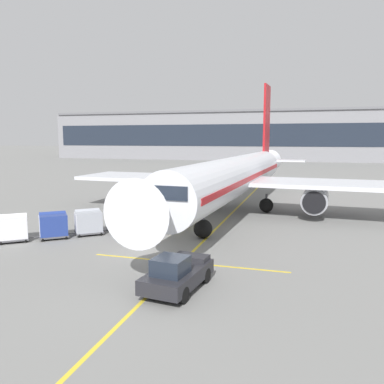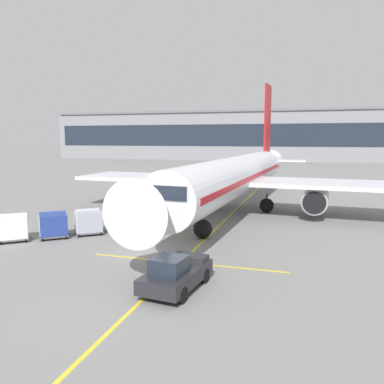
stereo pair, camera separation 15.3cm
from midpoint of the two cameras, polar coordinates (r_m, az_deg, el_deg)
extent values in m
plane|color=slate|center=(25.83, -6.93, -8.65)|extent=(600.00, 600.00, 0.00)
cylinder|color=silver|center=(37.99, 6.51, 2.36)|extent=(5.60, 33.75, 3.72)
cube|color=red|center=(37.99, 6.51, 2.36)|extent=(5.56, 32.41, 0.45)
cone|color=silver|center=(20.46, -5.76, -2.35)|extent=(3.73, 3.91, 3.53)
cone|color=silver|center=(57.34, 11.13, 4.39)|extent=(3.49, 6.11, 3.16)
cube|color=silver|center=(41.70, -4.97, 2.10)|extent=(16.31, 7.61, 0.36)
cylinder|color=#93969E|center=(40.73, -3.72, 0.09)|extent=(2.55, 4.49, 2.30)
cylinder|color=black|center=(38.71, -5.04, -0.33)|extent=(1.96, 0.23, 1.96)
cube|color=silver|center=(37.87, 19.74, 1.08)|extent=(16.31, 7.61, 0.36)
cylinder|color=#93969E|center=(37.39, 17.68, -0.97)|extent=(2.55, 4.49, 2.30)
cylinder|color=black|center=(35.19, 17.53, -1.50)|extent=(1.96, 0.23, 1.96)
cube|color=red|center=(55.81, 11.04, 9.95)|extent=(0.51, 4.04, 10.08)
cube|color=silver|center=(55.56, 10.85, 4.58)|extent=(10.99, 3.29, 0.20)
cube|color=#1E2633|center=(22.72, -2.95, 0.12)|extent=(2.69, 1.82, 0.82)
cylinder|color=#47474C|center=(28.76, 1.73, -4.27)|extent=(0.22, 0.22, 1.14)
sphere|color=black|center=(28.88, 1.73, -5.38)|extent=(1.40, 1.40, 1.40)
cylinder|color=#47474C|center=(40.62, 3.18, -0.70)|extent=(0.22, 0.22, 1.14)
sphere|color=black|center=(40.71, 3.17, -1.50)|extent=(1.40, 1.40, 1.40)
cylinder|color=#47474C|center=(39.40, 10.97, -1.10)|extent=(0.22, 0.22, 1.14)
sphere|color=black|center=(39.49, 10.94, -1.92)|extent=(1.40, 1.40, 1.40)
cube|color=gold|center=(32.84, -4.11, -4.14)|extent=(3.72, 3.22, 0.44)
cube|color=black|center=(32.88, -5.85, -3.13)|extent=(0.81, 0.80, 0.70)
cylinder|color=#333338|center=(33.00, -4.69, -2.98)|extent=(0.08, 0.08, 0.80)
cube|color=gold|center=(32.93, -1.98, -2.19)|extent=(4.63, 3.50, 1.86)
cube|color=black|center=(32.91, -1.98, -2.03)|extent=(4.44, 3.31, 1.71)
cube|color=#333338|center=(32.49, -1.78, -2.11)|extent=(4.10, 2.77, 1.90)
cube|color=#333338|center=(33.33, -2.18, -1.86)|extent=(4.10, 2.77, 1.90)
cylinder|color=black|center=(32.47, -1.76, -4.66)|extent=(0.58, 0.48, 0.56)
cylinder|color=black|center=(33.86, -2.42, -4.14)|extent=(0.58, 0.48, 0.56)
cylinder|color=black|center=(31.94, -5.90, -4.90)|extent=(0.58, 0.48, 0.56)
cylinder|color=black|center=(33.35, -6.39, -4.36)|extent=(0.58, 0.48, 0.56)
cube|color=#515156|center=(31.54, -10.17, -5.28)|extent=(2.56, 2.50, 0.12)
cylinder|color=#4C4C51|center=(31.30, -12.59, -5.47)|extent=(0.59, 0.50, 0.07)
cube|color=navy|center=(31.37, -10.20, -3.84)|extent=(2.42, 2.36, 1.50)
cube|color=navy|center=(31.66, -10.39, -2.77)|extent=(1.96, 1.80, 0.74)
cube|color=silver|center=(31.19, -11.94, -3.96)|extent=(0.93, 1.14, 1.38)
sphere|color=black|center=(32.05, -11.83, -5.22)|extent=(0.30, 0.30, 0.30)
sphere|color=black|center=(30.75, -11.36, -5.77)|extent=(0.30, 0.30, 0.30)
sphere|color=black|center=(32.37, -9.04, -5.02)|extent=(0.30, 0.30, 0.30)
sphere|color=black|center=(31.08, -8.45, -5.55)|extent=(0.30, 0.30, 0.30)
cube|color=#515156|center=(31.06, -14.67, -5.62)|extent=(2.56, 2.50, 0.12)
cylinder|color=#4C4C51|center=(30.92, -17.16, -5.80)|extent=(0.59, 0.50, 0.07)
cube|color=#9EA3AD|center=(30.89, -14.72, -4.16)|extent=(2.42, 2.36, 1.50)
cube|color=#9EA3AD|center=(31.19, -14.86, -3.07)|extent=(1.96, 1.80, 0.74)
cube|color=silver|center=(30.78, -16.50, -4.27)|extent=(0.93, 1.14, 1.38)
sphere|color=black|center=(31.64, -16.28, -5.55)|extent=(0.30, 0.30, 0.30)
sphere|color=black|center=(30.33, -15.99, -6.11)|extent=(0.30, 0.30, 0.30)
sphere|color=black|center=(31.84, -13.40, -5.36)|extent=(0.30, 0.30, 0.30)
sphere|color=black|center=(30.53, -12.99, -5.92)|extent=(0.30, 0.30, 0.30)
cube|color=#515156|center=(30.68, -19.36, -5.98)|extent=(2.56, 2.50, 0.12)
cylinder|color=#4C4C51|center=(30.65, -21.89, -6.14)|extent=(0.59, 0.50, 0.07)
cube|color=navy|center=(30.50, -19.43, -4.50)|extent=(2.42, 2.36, 1.50)
cube|color=navy|center=(30.80, -19.51, -3.39)|extent=(1.96, 1.80, 0.74)
cube|color=silver|center=(30.47, -21.24, -4.60)|extent=(0.93, 1.14, 1.38)
sphere|color=black|center=(31.33, -20.89, -5.89)|extent=(0.30, 0.30, 0.30)
sphere|color=black|center=(30.01, -20.81, -6.48)|extent=(0.30, 0.30, 0.30)
sphere|color=black|center=(31.40, -17.96, -5.72)|extent=(0.30, 0.30, 0.30)
sphere|color=black|center=(30.08, -17.75, -6.30)|extent=(0.30, 0.30, 0.30)
cube|color=#515156|center=(30.84, -24.42, -6.17)|extent=(2.56, 2.50, 0.12)
cube|color=silver|center=(30.67, -24.51, -4.70)|extent=(2.42, 2.36, 1.50)
cube|color=silver|center=(30.97, -24.54, -3.60)|extent=(1.96, 1.80, 0.74)
sphere|color=black|center=(31.56, -25.83, -6.06)|extent=(0.30, 0.30, 0.30)
sphere|color=black|center=(30.24, -25.98, -6.65)|extent=(0.30, 0.30, 0.30)
sphere|color=black|center=(31.50, -22.92, -5.92)|extent=(0.30, 0.30, 0.30)
sphere|color=black|center=(30.17, -22.93, -6.51)|extent=(0.30, 0.30, 0.30)
cube|color=#232328|center=(19.42, -2.06, -12.13)|extent=(2.63, 4.63, 0.70)
cube|color=#1E2633|center=(18.52, -3.13, -10.68)|extent=(1.65, 1.71, 0.80)
cube|color=#28282D|center=(20.69, -0.05, -9.48)|extent=(1.89, 1.18, 0.24)
cylinder|color=black|center=(20.35, 2.05, -12.08)|extent=(0.37, 0.79, 0.76)
cylinder|color=black|center=(21.06, -2.72, -11.38)|extent=(0.37, 0.79, 0.76)
cylinder|color=black|center=(18.01, -1.28, -14.79)|extent=(0.37, 0.79, 0.76)
cylinder|color=black|center=(18.81, -6.54, -13.83)|extent=(0.37, 0.79, 0.76)
cylinder|color=#333847|center=(31.06, -4.94, -4.98)|extent=(0.15, 0.15, 0.86)
cylinder|color=#333847|center=(31.13, -4.64, -4.94)|extent=(0.15, 0.15, 0.86)
cube|color=yellow|center=(30.94, -4.80, -3.66)|extent=(0.44, 0.44, 0.58)
cube|color=white|center=(31.06, -4.90, -3.62)|extent=(0.24, 0.25, 0.08)
sphere|color=brown|center=(30.87, -4.81, -2.91)|extent=(0.21, 0.21, 0.21)
sphere|color=yellow|center=(30.85, -4.81, -2.78)|extent=(0.23, 0.23, 0.23)
cylinder|color=yellow|center=(30.86, -5.21, -3.79)|extent=(0.09, 0.09, 0.56)
cylinder|color=yellow|center=(31.05, -4.40, -3.70)|extent=(0.09, 0.09, 0.56)
cylinder|color=#333847|center=(30.12, -8.97, -5.45)|extent=(0.15, 0.15, 0.86)
cylinder|color=#333847|center=(30.16, -8.64, -5.43)|extent=(0.15, 0.15, 0.86)
cube|color=orange|center=(29.98, -8.84, -4.10)|extent=(0.45, 0.43, 0.58)
cube|color=white|center=(30.10, -8.89, -4.05)|extent=(0.27, 0.23, 0.08)
sphere|color=beige|center=(29.90, -8.85, -3.33)|extent=(0.21, 0.21, 0.21)
sphere|color=yellow|center=(29.89, -8.86, -3.20)|extent=(0.23, 0.23, 0.23)
cylinder|color=orange|center=(29.93, -9.28, -4.22)|extent=(0.09, 0.09, 0.56)
cylinder|color=orange|center=(30.05, -8.39, -4.16)|extent=(0.09, 0.09, 0.56)
cylinder|color=#514C42|center=(32.88, -4.04, -4.24)|extent=(0.15, 0.15, 0.86)
cylinder|color=#514C42|center=(32.71, -3.98, -4.31)|extent=(0.15, 0.15, 0.86)
cube|color=orange|center=(32.65, -4.02, -3.04)|extent=(0.40, 0.45, 0.58)
cube|color=white|center=(32.67, -3.81, -3.03)|extent=(0.18, 0.30, 0.08)
sphere|color=#9E7051|center=(32.58, -4.03, -2.33)|extent=(0.21, 0.21, 0.21)
sphere|color=yellow|center=(32.56, -4.03, -2.21)|extent=(0.23, 0.23, 0.23)
cylinder|color=orange|center=(32.89, -4.10, -3.05)|extent=(0.09, 0.09, 0.56)
cylinder|color=orange|center=(32.43, -3.95, -3.20)|extent=(0.09, 0.09, 0.56)
cube|color=black|center=(39.42, -4.39, -2.82)|extent=(0.64, 0.64, 0.05)
cone|color=orange|center=(39.36, -4.40, -2.30)|extent=(0.51, 0.51, 0.67)
cylinder|color=white|center=(39.35, -4.40, -2.25)|extent=(0.28, 0.28, 0.08)
cube|color=yellow|center=(38.58, 5.97, -3.10)|extent=(0.20, 110.00, 0.01)
cube|color=yellow|center=(23.47, -0.69, -10.29)|extent=(12.00, 0.20, 0.01)
cube|color=gray|center=(137.11, 9.27, 8.00)|extent=(142.21, 19.44, 15.72)
cube|color=#1E2633|center=(127.44, 8.70, 8.20)|extent=(137.94, 0.10, 7.07)
cube|color=slate|center=(135.47, 9.24, 11.47)|extent=(140.79, 16.53, 0.70)
camera|label=1|loc=(0.08, -89.86, 0.02)|focal=36.55mm
camera|label=2|loc=(0.08, 90.14, -0.02)|focal=36.55mm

